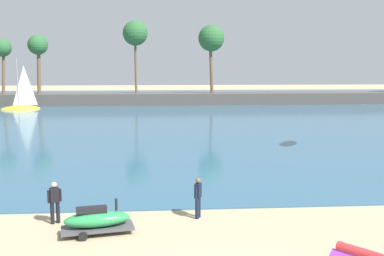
{
  "coord_description": "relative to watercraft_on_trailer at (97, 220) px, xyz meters",
  "views": [
    {
      "loc": [
        -2.12,
        -11.4,
        6.17
      ],
      "look_at": [
        -0.5,
        10.28,
        3.16
      ],
      "focal_mm": 42.77,
      "sensor_mm": 36.0,
      "label": 1
    }
  ],
  "objects": [
    {
      "name": "sea",
      "position": [
        4.4,
        49.11,
        -0.49
      ],
      "size": [
        220.0,
        93.18,
        0.06
      ],
      "primitive_type": "cube",
      "color": "#33607F",
      "rests_on": "ground"
    },
    {
      "name": "palm_headland",
      "position": [
        2.48,
        55.64,
        2.13
      ],
      "size": [
        114.59,
        6.0,
        13.26
      ],
      "color": "#514C47",
      "rests_on": "ground"
    },
    {
      "name": "watercraft_on_trailer",
      "position": [
        0.0,
        0.0,
        0.0
      ],
      "size": [
        2.75,
        1.5,
        1.28
      ],
      "color": "#4C4C51",
      "rests_on": "ground"
    },
    {
      "name": "person_rigging_by_gear",
      "position": [
        -1.78,
        1.27,
        0.38
      ],
      "size": [
        0.5,
        0.33,
        1.67
      ],
      "color": "black",
      "rests_on": "ground"
    },
    {
      "name": "person_at_waterline",
      "position": [
        3.85,
        1.49,
        0.38
      ],
      "size": [
        0.33,
        0.51,
        1.67
      ],
      "color": "#141E33",
      "rests_on": "ground"
    },
    {
      "name": "sailboat_near_shore",
      "position": [
        -16.66,
        48.51,
        0.23
      ],
      "size": [
        5.45,
        3.23,
        7.58
      ],
      "color": "yellow",
      "rests_on": "sea"
    }
  ]
}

